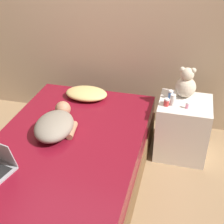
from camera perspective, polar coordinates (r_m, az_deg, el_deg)
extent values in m
plane|color=#937551|center=(3.07, -7.44, -12.12)|extent=(12.00, 12.00, 0.00)
cube|color=tan|center=(3.52, -1.24, 18.21)|extent=(8.00, 0.06, 2.60)
cube|color=brown|center=(2.98, -7.62, -10.26)|extent=(1.30, 1.96, 0.26)
cube|color=maroon|center=(2.83, -7.96, -6.61)|extent=(1.27, 1.93, 0.22)
cube|color=silver|center=(3.27, 12.73, -2.87)|extent=(0.51, 0.49, 0.60)
ellipsoid|color=tan|center=(3.36, -4.70, 3.40)|extent=(0.45, 0.32, 0.10)
ellipsoid|color=gray|center=(2.80, -10.52, -2.50)|extent=(0.40, 0.52, 0.16)
sphere|color=#A87556|center=(3.05, -8.97, 0.56)|extent=(0.15, 0.15, 0.15)
cylinder|color=#A87556|center=(2.81, -7.32, -3.33)|extent=(0.09, 0.22, 0.06)
sphere|color=beige|center=(3.18, 13.29, 4.45)|extent=(0.20, 0.20, 0.20)
sphere|color=beige|center=(3.12, 13.60, 6.71)|extent=(0.13, 0.13, 0.13)
sphere|color=beige|center=(3.10, 12.72, 7.62)|extent=(0.05, 0.05, 0.05)
sphere|color=beige|center=(3.10, 14.69, 7.36)|extent=(0.05, 0.05, 0.05)
cylinder|color=pink|center=(3.01, 13.56, 1.08)|extent=(0.03, 0.03, 0.05)
cylinder|color=white|center=(2.99, 13.63, 1.60)|extent=(0.03, 0.03, 0.01)
cylinder|color=#3866B2|center=(3.14, 10.68, 3.02)|extent=(0.05, 0.05, 0.07)
cylinder|color=white|center=(3.12, 10.75, 3.71)|extent=(0.05, 0.05, 0.02)
cylinder|color=#B72D2D|center=(3.01, 9.92, 1.65)|extent=(0.05, 0.05, 0.06)
cylinder|color=white|center=(2.99, 9.98, 2.29)|extent=(0.05, 0.05, 0.02)
cylinder|color=white|center=(3.03, 11.05, 2.00)|extent=(0.06, 0.06, 0.09)
cylinder|color=white|center=(3.00, 11.15, 2.92)|extent=(0.05, 0.05, 0.02)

